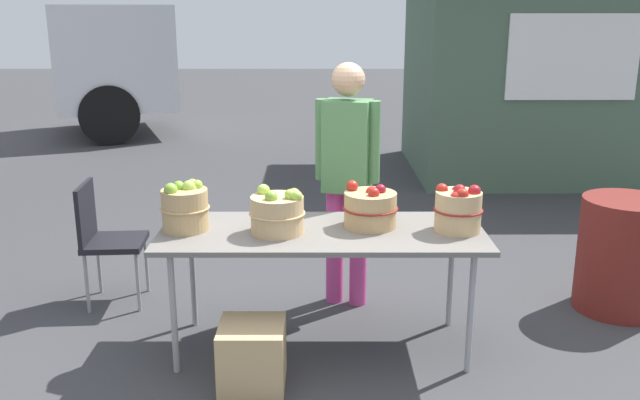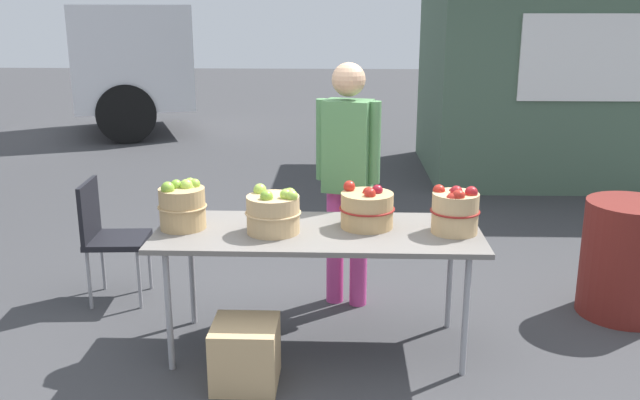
{
  "view_description": "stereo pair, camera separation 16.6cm",
  "coord_description": "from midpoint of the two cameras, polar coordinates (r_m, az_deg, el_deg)",
  "views": [
    {
      "loc": [
        -0.01,
        -3.83,
        2.0
      ],
      "look_at": [
        0.0,
        0.3,
        0.85
      ],
      "focal_mm": 38.64,
      "sensor_mm": 36.0,
      "label": 1
    },
    {
      "loc": [
        0.15,
        -3.82,
        2.0
      ],
      "look_at": [
        0.0,
        0.3,
        0.85
      ],
      "focal_mm": 38.64,
      "sensor_mm": 36.0,
      "label": 2
    }
  ],
  "objects": [
    {
      "name": "trash_barrel",
      "position": [
        5.07,
        22.8,
        -4.19
      ],
      "size": [
        0.6,
        0.6,
        0.78
      ],
      "primitive_type": "cylinder",
      "color": "maroon",
      "rests_on": "ground"
    },
    {
      "name": "apple_basket_green_1",
      "position": [
        3.96,
        -4.89,
        -1.1
      ],
      "size": [
        0.33,
        0.33,
        0.27
      ],
      "color": "tan",
      "rests_on": "market_table"
    },
    {
      "name": "folding_chair",
      "position": [
        4.99,
        -18.53,
        -2.65
      ],
      "size": [
        0.43,
        0.43,
        0.86
      ],
      "rotation": [
        0.0,
        0.0,
        1.64
      ],
      "color": "black",
      "rests_on": "ground"
    },
    {
      "name": "ground_plane",
      "position": [
        4.32,
        -1.12,
        -12.03
      ],
      "size": [
        40.0,
        40.0,
        0.0
      ],
      "primitive_type": "plane",
      "color": "#38383A"
    },
    {
      "name": "food_kiosk",
      "position": [
        9.04,
        16.96,
        11.03
      ],
      "size": [
        3.52,
        2.93,
        2.74
      ],
      "rotation": [
        0.0,
        0.0,
        0.01
      ],
      "color": "#47604C",
      "rests_on": "ground"
    },
    {
      "name": "apple_basket_red_1",
      "position": [
        4.04,
        10.08,
        -0.74
      ],
      "size": [
        0.29,
        0.29,
        0.28
      ],
      "color": "tan",
      "rests_on": "market_table"
    },
    {
      "name": "market_table",
      "position": [
        4.04,
        -1.17,
        -3.13
      ],
      "size": [
        1.9,
        0.76,
        0.75
      ],
      "color": "slate",
      "rests_on": "ground"
    },
    {
      "name": "produce_crate",
      "position": [
        3.87,
        -7.03,
        -12.63
      ],
      "size": [
        0.36,
        0.36,
        0.36
      ],
      "primitive_type": "cube",
      "color": "tan",
      "rests_on": "ground"
    },
    {
      "name": "vendor_adult",
      "position": [
        4.61,
        1.09,
        2.81
      ],
      "size": [
        0.43,
        0.3,
        1.67
      ],
      "rotation": [
        0.0,
        0.0,
        2.86
      ],
      "color": "#CC3F8C",
      "rests_on": "ground"
    },
    {
      "name": "apple_basket_green_0",
      "position": [
        4.09,
        -12.4,
        -0.61
      ],
      "size": [
        0.29,
        0.29,
        0.3
      ],
      "color": "tan",
      "rests_on": "market_table"
    },
    {
      "name": "apple_basket_red_0",
      "position": [
        4.07,
        2.86,
        -0.7
      ],
      "size": [
        0.33,
        0.33,
        0.27
      ],
      "color": "tan",
      "rests_on": "market_table"
    }
  ]
}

